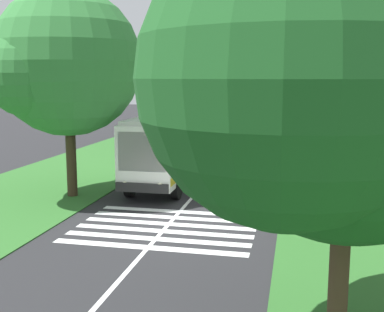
% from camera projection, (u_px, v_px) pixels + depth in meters
% --- Properties ---
extents(ground, '(160.00, 160.00, 0.00)m').
position_uv_depth(ground, '(169.00, 224.00, 18.94)').
color(ground, '#262628').
extents(grass_verge_left, '(120.00, 8.00, 0.04)m').
position_uv_depth(grass_verge_left, '(113.00, 156.00, 35.12)').
color(grass_verge_left, '#2D6628').
rests_on(grass_verge_left, ground).
extents(grass_verge_right, '(120.00, 8.00, 0.04)m').
position_uv_depth(grass_verge_right, '(349.00, 164.00, 31.69)').
color(grass_verge_right, '#2D6628').
rests_on(grass_verge_right, ground).
extents(centre_line, '(110.00, 0.16, 0.01)m').
position_uv_depth(centre_line, '(225.00, 160.00, 33.41)').
color(centre_line, silver).
rests_on(centre_line, ground).
extents(coach_bus, '(11.16, 2.62, 3.73)m').
position_uv_depth(coach_bus, '(173.00, 142.00, 26.44)').
color(coach_bus, silver).
rests_on(coach_bus, ground).
extents(zebra_crossing, '(4.95, 6.80, 0.01)m').
position_uv_depth(zebra_crossing, '(166.00, 227.00, 18.47)').
color(zebra_crossing, silver).
rests_on(zebra_crossing, ground).
extents(trailing_car_0, '(4.30, 1.78, 1.43)m').
position_uv_depth(trailing_car_0, '(219.00, 134.00, 43.09)').
color(trailing_car_0, black).
rests_on(trailing_car_0, ground).
extents(trailing_car_1, '(4.30, 1.78, 1.43)m').
position_uv_depth(trailing_car_1, '(228.00, 128.00, 47.90)').
color(trailing_car_1, silver).
rests_on(trailing_car_1, ground).
extents(trailing_car_2, '(4.30, 1.78, 1.43)m').
position_uv_depth(trailing_car_2, '(268.00, 123.00, 53.21)').
color(trailing_car_2, gray).
rests_on(trailing_car_2, ground).
extents(trailing_car_3, '(4.30, 1.78, 1.43)m').
position_uv_depth(trailing_car_3, '(273.00, 117.00, 61.53)').
color(trailing_car_3, gray).
rests_on(trailing_car_3, ground).
extents(trailing_minibus_0, '(6.00, 2.14, 2.53)m').
position_uv_depth(trailing_minibus_0, '(276.00, 106.00, 69.01)').
color(trailing_minibus_0, teal).
rests_on(trailing_minibus_0, ground).
extents(roadside_tree_left_0, '(7.89, 6.83, 9.72)m').
position_uv_depth(roadside_tree_left_0, '(67.00, 66.00, 22.54)').
color(roadside_tree_left_0, '#3D2D1E').
rests_on(roadside_tree_left_0, grass_verge_left).
extents(roadside_tree_left_1, '(6.08, 5.16, 9.62)m').
position_uv_depth(roadside_tree_left_1, '(228.00, 69.00, 78.83)').
color(roadside_tree_left_1, '#4C3826').
rests_on(roadside_tree_left_1, grass_verge_left).
extents(roadside_tree_left_2, '(7.83, 6.56, 10.04)m').
position_uv_depth(roadside_tree_left_2, '(171.00, 66.00, 39.78)').
color(roadside_tree_left_2, '#4C3826').
rests_on(roadside_tree_left_2, grass_verge_left).
extents(roadside_tree_left_3, '(6.49, 5.43, 9.22)m').
position_uv_depth(roadside_tree_left_3, '(213.00, 71.00, 60.30)').
color(roadside_tree_left_3, brown).
rests_on(roadside_tree_left_3, grass_verge_left).
extents(roadside_tree_left_4, '(7.72, 6.42, 10.38)m').
position_uv_depth(roadside_tree_left_4, '(196.00, 64.00, 50.30)').
color(roadside_tree_left_4, '#4C3826').
rests_on(roadside_tree_left_4, grass_verge_left).
extents(roadside_tree_right_0, '(8.39, 6.94, 9.59)m').
position_uv_depth(roadside_tree_right_0, '(338.00, 60.00, 8.72)').
color(roadside_tree_right_0, '#4C3826').
rests_on(roadside_tree_right_0, grass_verge_right).
extents(roadside_tree_right_1, '(6.88, 5.83, 8.80)m').
position_uv_depth(roadside_tree_right_1, '(303.00, 76.00, 56.16)').
color(roadside_tree_right_1, '#4C3826').
rests_on(roadside_tree_right_1, grass_verge_right).
extents(roadside_tree_right_2, '(7.28, 6.05, 10.45)m').
position_uv_depth(roadside_tree_right_2, '(306.00, 67.00, 76.38)').
color(roadside_tree_right_2, brown).
rests_on(roadside_tree_right_2, grass_verge_right).
extents(roadside_tree_right_3, '(7.70, 6.59, 11.75)m').
position_uv_depth(roadside_tree_right_3, '(306.00, 44.00, 38.55)').
color(roadside_tree_right_3, '#4C3826').
rests_on(roadside_tree_right_3, grass_verge_right).
extents(roadside_tree_right_4, '(5.99, 5.21, 8.65)m').
position_uv_depth(roadside_tree_right_4, '(329.00, 70.00, 17.95)').
color(roadside_tree_right_4, '#4C3826').
rests_on(roadside_tree_right_4, grass_verge_right).
extents(utility_pole, '(0.24, 1.40, 7.53)m').
position_uv_depth(utility_pole, '(309.00, 107.00, 28.63)').
color(utility_pole, '#473828').
rests_on(utility_pole, grass_verge_right).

